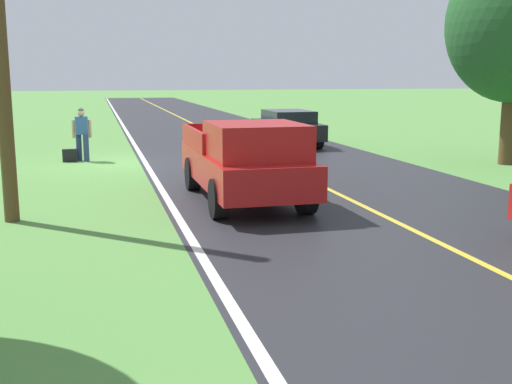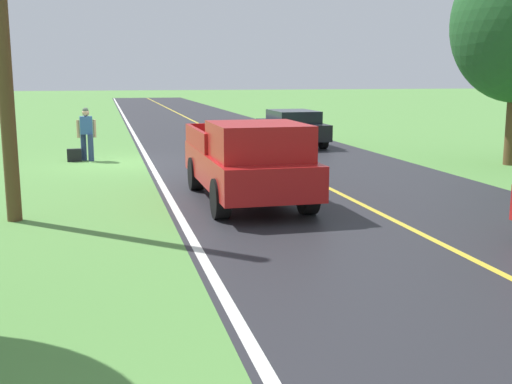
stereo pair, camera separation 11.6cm
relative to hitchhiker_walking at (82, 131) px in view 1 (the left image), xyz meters
name	(u,v)px [view 1 (the left image)]	position (x,y,z in m)	size (l,w,h in m)	color
ground_plane	(120,163)	(-1.14, 0.82, -0.98)	(200.00, 200.00, 0.00)	#568E42
road_surface	(264,158)	(-5.96, 0.82, -0.98)	(8.39, 120.00, 0.00)	#28282D
lane_edge_line	(145,162)	(-1.95, 0.82, -0.98)	(0.16, 117.60, 0.00)	silver
lane_centre_line	(264,158)	(-5.96, 0.82, -0.98)	(0.14, 117.60, 0.00)	gold
hitchhiker_walking	(82,131)	(0.00, 0.00, 0.00)	(0.62, 0.51, 1.75)	navy
suitcase_carried	(70,155)	(0.42, 0.10, -0.77)	(0.20, 0.46, 0.42)	black
pickup_truck_passing	(246,159)	(-3.61, 8.03, -0.01)	(2.11, 5.41, 1.82)	#B21919
sedan_near_oncoming	(287,127)	(-7.88, -2.82, -0.23)	(1.94, 4.40, 1.41)	black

